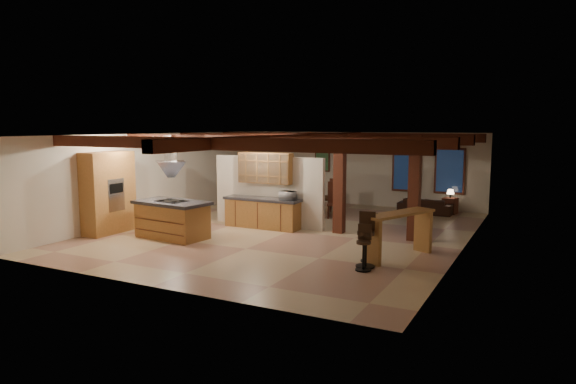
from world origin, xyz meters
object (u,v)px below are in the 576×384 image
kitchen_island (172,219)px  bar_counter (399,227)px  dining_table (314,206)px  sofa (425,206)px

kitchen_island → bar_counter: 6.35m
dining_table → bar_counter: bar_counter is taller
dining_table → sofa: bearing=4.5°
bar_counter → sofa: bearing=96.9°
sofa → bar_counter: size_ratio=0.88×
sofa → bar_counter: 6.64m
kitchen_island → sofa: kitchen_island is taller
sofa → bar_counter: bearing=96.6°
kitchen_island → dining_table: kitchen_island is taller
kitchen_island → sofa: size_ratio=1.19×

